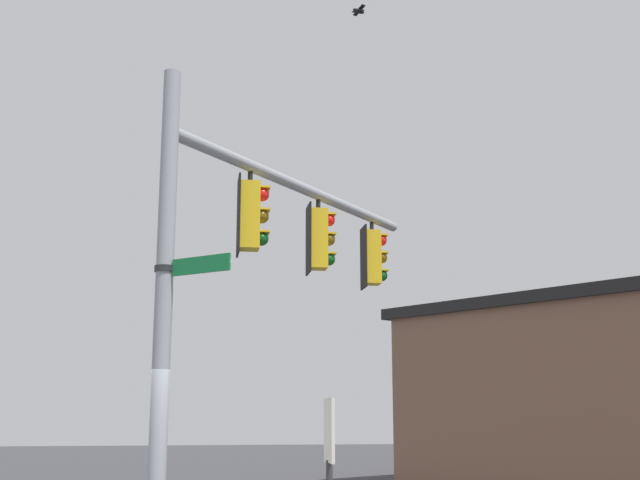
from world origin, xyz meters
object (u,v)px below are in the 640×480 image
object	(u,v)px
traffic_light_nearest_pole	(251,216)
traffic_light_mid_outer	(373,257)
street_name_sign	(183,267)
historical_marker	(329,460)
bird_flying	(359,11)
traffic_light_mid_inner	(319,239)

from	to	relation	value
traffic_light_nearest_pole	traffic_light_mid_outer	world-z (taller)	same
street_name_sign	historical_marker	xyz separation A→B (m)	(0.58, 1.82, -2.40)
street_name_sign	bird_flying	world-z (taller)	bird_flying
traffic_light_nearest_pole	traffic_light_mid_inner	world-z (taller)	same
traffic_light_mid_outer	street_name_sign	distance (m)	6.03
historical_marker	street_name_sign	bearing A→B (deg)	-107.53
traffic_light_nearest_pole	street_name_sign	size ratio (longest dim) A/B	1.34
traffic_light_nearest_pole	bird_flying	distance (m)	5.39
traffic_light_nearest_pole	historical_marker	xyz separation A→B (m)	(2.21, 0.86, -3.51)
traffic_light_mid_inner	historical_marker	distance (m)	5.17
traffic_light_nearest_pole	street_name_sign	world-z (taller)	traffic_light_nearest_pole
traffic_light_mid_outer	bird_flying	size ratio (longest dim) A/B	3.76
traffic_light_nearest_pole	traffic_light_mid_inner	size ratio (longest dim) A/B	1.00
traffic_light_mid_outer	historical_marker	size ratio (longest dim) A/B	0.62
traffic_light_mid_inner	bird_flying	size ratio (longest dim) A/B	3.76
traffic_light_mid_inner	historical_marker	bearing A→B (deg)	-6.61
historical_marker	traffic_light_nearest_pole	bearing A→B (deg)	-158.79
traffic_light_nearest_pole	street_name_sign	bearing A→B (deg)	-30.62
traffic_light_mid_inner	street_name_sign	distance (m)	4.06
traffic_light_mid_outer	street_name_sign	world-z (taller)	traffic_light_mid_outer
street_name_sign	bird_flying	xyz separation A→B (m)	(-3.57, 3.07, 5.68)
traffic_light_nearest_pole	traffic_light_mid_inner	bearing A→B (deg)	140.36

